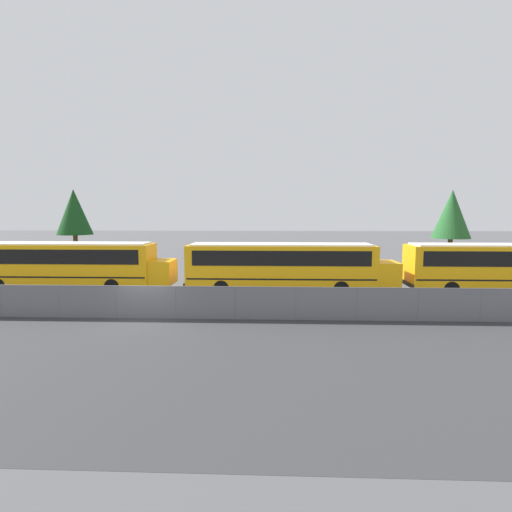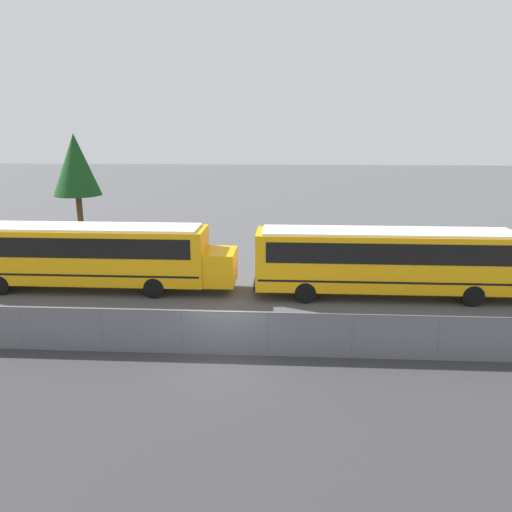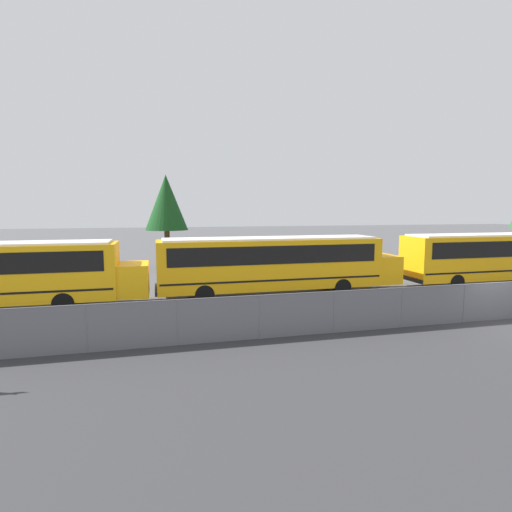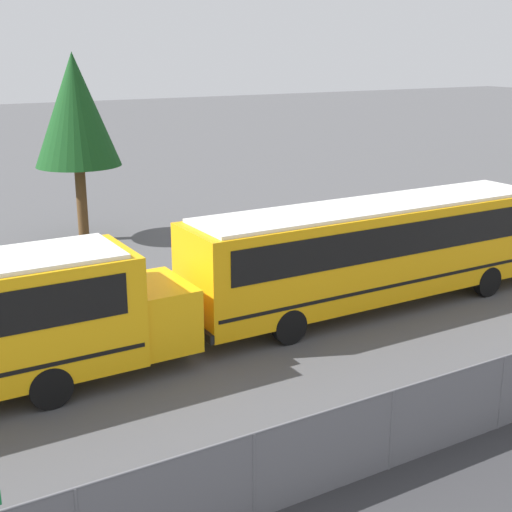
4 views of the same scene
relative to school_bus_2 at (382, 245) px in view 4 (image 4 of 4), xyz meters
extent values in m
cylinder|color=slate|center=(-8.90, -7.26, -1.14)|extent=(0.07, 0.07, 1.67)
cylinder|color=slate|center=(-5.86, -7.26, -1.14)|extent=(0.07, 0.07, 1.67)
cylinder|color=slate|center=(-2.83, -7.26, -1.14)|extent=(0.07, 0.07, 1.67)
cube|color=#EDA80F|center=(-7.70, -0.33, -0.65)|extent=(1.50, 2.34, 1.63)
cylinder|color=black|center=(-10.83, 0.83, -1.47)|extent=(1.00, 0.28, 1.00)
cylinder|color=black|center=(-10.83, -1.48, -1.47)|extent=(1.00, 0.28, 1.00)
cube|color=orange|center=(-0.31, 0.00, -0.11)|extent=(12.50, 2.54, 2.72)
cube|color=black|center=(-0.31, 0.00, 0.49)|extent=(11.50, 2.58, 0.98)
cube|color=black|center=(-0.31, 0.00, -0.87)|extent=(12.25, 2.57, 0.10)
cube|color=black|center=(-6.61, 0.00, -1.32)|extent=(0.12, 2.54, 0.24)
cube|color=silver|center=(-0.31, 0.00, 1.30)|extent=(11.87, 2.29, 0.10)
cylinder|color=black|center=(3.56, 1.15, -1.47)|extent=(1.00, 0.28, 1.00)
cylinder|color=black|center=(3.56, -1.15, -1.47)|extent=(1.00, 0.28, 1.00)
cylinder|color=black|center=(-4.18, 1.15, -1.47)|extent=(1.00, 0.28, 1.00)
cylinder|color=black|center=(-4.18, -1.15, -1.47)|extent=(1.00, 0.28, 1.00)
cylinder|color=#51381E|center=(-5.65, 12.55, -0.38)|extent=(0.44, 0.44, 3.18)
cone|color=#144219|center=(-5.65, 12.55, 3.48)|extent=(3.50, 3.50, 4.54)
camera|label=1|loc=(14.16, -26.90, 3.39)|focal=28.00mm
camera|label=2|loc=(9.92, -23.93, 6.04)|focal=35.00mm
camera|label=3|loc=(-6.51, -21.41, 2.88)|focal=28.00mm
camera|label=4|loc=(-14.23, -16.38, 5.88)|focal=50.00mm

